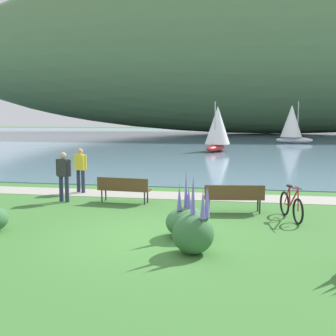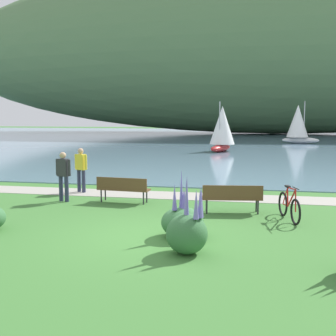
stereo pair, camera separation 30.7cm
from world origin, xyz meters
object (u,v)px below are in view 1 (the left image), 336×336
Objects in this scene: park_bench_further_along at (234,196)px; person_at_shoreline at (80,167)px; bicycle_leaning_near_bench at (291,206)px; sailboat_mid_bay at (292,123)px; park_bench_near_camera at (124,188)px; sailboat_nearest_to_shore at (217,128)px; person_on_the_grass at (64,174)px.

person_at_shoreline is at bearing 157.37° from park_bench_further_along.
sailboat_mid_bay is at bearing 83.83° from bicycle_leaning_near_bench.
person_at_shoreline reaches higher than park_bench_near_camera.
sailboat_nearest_to_shore reaches higher than park_bench_further_along.
person_on_the_grass is (-2.07, -0.18, 0.46)m from park_bench_near_camera.
sailboat_mid_bay reaches higher than bicycle_leaning_near_bench.
bicycle_leaning_near_bench is 7.51m from person_on_the_grass.
park_bench_near_camera is at bearing 165.02° from bicycle_leaning_near_bench.
sailboat_nearest_to_shore reaches higher than park_bench_near_camera.
sailboat_nearest_to_shore is (1.86, 21.16, 1.43)m from park_bench_near_camera.
person_on_the_grass is at bearing -100.43° from sailboat_nearest_to_shore.
person_on_the_grass is at bearing -108.44° from sailboat_mid_bay.
bicycle_leaning_near_bench is 8.08m from person_at_shoreline.
person_on_the_grass reaches higher than bicycle_leaning_near_bench.
sailboat_mid_bay is (3.74, 34.63, 1.74)m from bicycle_leaning_near_bench.
person_at_shoreline reaches higher than park_bench_further_along.
sailboat_nearest_to_shore is (3.93, 21.34, 0.97)m from person_on_the_grass.
bicycle_leaning_near_bench is (5.32, -1.42, -0.12)m from park_bench_near_camera.
person_on_the_grass reaches higher than park_bench_further_along.
sailboat_nearest_to_shore is (-1.84, 22.02, 1.43)m from park_bench_further_along.
sailboat_mid_bay is (7.20, 12.05, 0.19)m from sailboat_nearest_to_shore.
park_bench_further_along is at bearing 160.89° from bicycle_leaning_near_bench.
sailboat_mid_bay reaches higher than park_bench_further_along.
sailboat_nearest_to_shore is at bearing 94.78° from park_bench_further_along.
person_on_the_grass reaches higher than park_bench_near_camera.
park_bench_near_camera is at bearing 4.84° from person_on_the_grass.
bicycle_leaning_near_bench is at bearing -96.17° from sailboat_mid_bay.
person_at_shoreline is at bearing 158.12° from bicycle_leaning_near_bench.
sailboat_nearest_to_shore is 0.91× the size of sailboat_mid_bay.
person_on_the_grass is at bearing -86.86° from person_at_shoreline.
person_at_shoreline is at bearing 143.81° from park_bench_near_camera.
bicycle_leaning_near_bench is at bearing -9.59° from person_on_the_grass.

